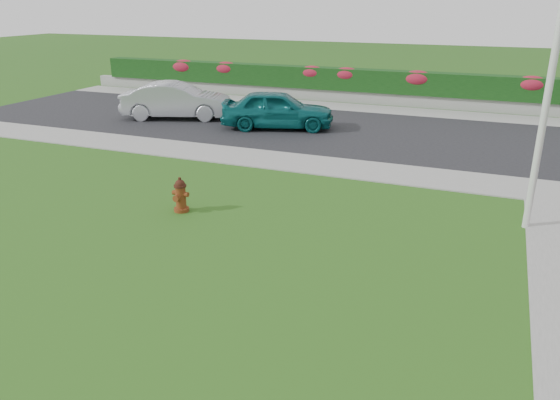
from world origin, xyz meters
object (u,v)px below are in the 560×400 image
at_px(sedan_teal, 278,109).
at_px(utility_pole, 547,101).
at_px(fire_hydrant, 181,195).
at_px(sedan_silver, 177,101).

relative_size(sedan_teal, utility_pole, 0.76).
height_order(fire_hydrant, sedan_teal, sedan_teal).
bearing_deg(utility_pole, fire_hydrant, -165.10).
relative_size(sedan_teal, sedan_silver, 0.95).
height_order(sedan_teal, sedan_silver, sedan_silver).
relative_size(fire_hydrant, sedan_teal, 0.20).
xyz_separation_m(fire_hydrant, sedan_silver, (-6.12, 9.67, 0.40)).
bearing_deg(fire_hydrant, sedan_teal, 100.28).
bearing_deg(fire_hydrant, sedan_silver, 125.27).
relative_size(sedan_silver, utility_pole, 0.80).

